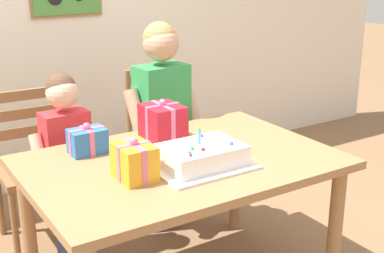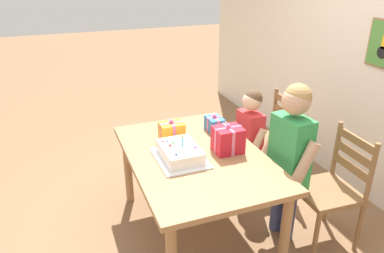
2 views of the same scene
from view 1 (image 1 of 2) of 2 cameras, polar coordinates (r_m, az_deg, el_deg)
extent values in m
cube|color=silver|center=(3.88, -14.77, 12.52)|extent=(6.40, 0.08, 2.60)
cube|color=#9E7047|center=(2.48, -1.18, -3.90)|extent=(1.42, 0.97, 0.04)
cylinder|color=#9E7047|center=(2.72, 15.12, -10.87)|extent=(0.07, 0.07, 0.68)
cylinder|color=#9E7047|center=(2.76, -17.17, -10.70)|extent=(0.07, 0.07, 0.68)
cylinder|color=#9E7047|center=(3.26, 4.69, -5.37)|extent=(0.07, 0.07, 0.68)
cube|color=silver|center=(2.38, 0.94, -4.20)|extent=(0.44, 0.34, 0.01)
cube|color=white|center=(2.36, 0.95, -3.06)|extent=(0.36, 0.26, 0.09)
cylinder|color=#33ADE5|center=(2.35, 0.81, -1.09)|extent=(0.01, 0.01, 0.07)
sphere|color=yellow|center=(2.33, 0.81, -0.05)|extent=(0.02, 0.02, 0.02)
sphere|color=blue|center=(2.35, 4.23, -1.84)|extent=(0.02, 0.02, 0.02)
sphere|color=red|center=(2.22, -0.14, -3.09)|extent=(0.01, 0.01, 0.01)
sphere|color=blue|center=(2.24, -0.24, -2.82)|extent=(0.01, 0.01, 0.01)
sphere|color=red|center=(2.28, 1.21, -2.48)|extent=(0.02, 0.02, 0.02)
sphere|color=green|center=(2.29, 0.04, -2.38)|extent=(0.02, 0.02, 0.02)
sphere|color=purple|center=(2.45, 1.03, -1.00)|extent=(0.02, 0.02, 0.02)
cube|color=gold|center=(2.24, -6.21, -3.80)|extent=(0.14, 0.19, 0.15)
cube|color=#DB668E|center=(2.24, -6.21, -3.80)|extent=(0.15, 0.02, 0.16)
cube|color=#DB668E|center=(2.24, -6.21, -3.80)|extent=(0.02, 0.19, 0.16)
sphere|color=#DB668E|center=(2.21, -6.28, -1.60)|extent=(0.04, 0.04, 0.04)
cube|color=red|center=(2.66, -3.16, 0.26)|extent=(0.18, 0.21, 0.19)
cube|color=#DB668E|center=(2.66, -3.16, 0.26)|extent=(0.18, 0.02, 0.20)
cube|color=#DB668E|center=(2.66, -3.16, 0.26)|extent=(0.02, 0.21, 0.20)
sphere|color=#DB668E|center=(2.63, -3.20, 2.59)|extent=(0.04, 0.04, 0.04)
cube|color=#286BB7|center=(2.57, -11.18, -1.56)|extent=(0.17, 0.12, 0.12)
cube|color=#DB668E|center=(2.57, -11.18, -1.56)|extent=(0.18, 0.02, 0.13)
cube|color=#DB668E|center=(2.57, -11.18, -1.56)|extent=(0.02, 0.13, 0.13)
sphere|color=#DB668E|center=(2.55, -11.28, 0.02)|extent=(0.04, 0.04, 0.04)
cube|color=brown|center=(3.18, -16.38, -4.52)|extent=(0.43, 0.43, 0.04)
cylinder|color=brown|center=(3.16, -11.73, -9.00)|extent=(0.04, 0.04, 0.43)
cylinder|color=brown|center=(3.08, -18.50, -10.38)|extent=(0.04, 0.04, 0.43)
cylinder|color=brown|center=(3.49, -13.86, -6.49)|extent=(0.04, 0.04, 0.43)
cylinder|color=brown|center=(3.41, -19.98, -7.65)|extent=(0.04, 0.04, 0.43)
cylinder|color=brown|center=(3.32, -14.47, 1.07)|extent=(0.04, 0.04, 0.45)
cube|color=brown|center=(3.30, -17.52, -0.55)|extent=(0.36, 0.03, 0.06)
cube|color=brown|center=(3.27, -17.70, 1.32)|extent=(0.36, 0.03, 0.06)
cube|color=brown|center=(3.24, -17.89, 3.22)|extent=(0.36, 0.03, 0.06)
cube|color=brown|center=(3.50, -2.62, -1.76)|extent=(0.44, 0.44, 0.04)
cylinder|color=brown|center=(3.51, 1.63, -5.78)|extent=(0.04, 0.04, 0.43)
cylinder|color=brown|center=(3.35, -4.00, -7.04)|extent=(0.04, 0.04, 0.43)
cylinder|color=brown|center=(3.82, -1.31, -3.78)|extent=(0.04, 0.04, 0.43)
cylinder|color=brown|center=(3.67, -6.57, -4.83)|extent=(0.04, 0.04, 0.43)
cylinder|color=brown|center=(3.67, -1.36, 3.20)|extent=(0.04, 0.04, 0.45)
cylinder|color=brown|center=(3.51, -6.84, 2.41)|extent=(0.04, 0.04, 0.45)
cube|color=brown|center=(3.60, -4.02, 1.78)|extent=(0.36, 0.04, 0.06)
cube|color=brown|center=(3.57, -4.06, 3.52)|extent=(0.36, 0.04, 0.06)
cube|color=brown|center=(3.55, -4.10, 5.28)|extent=(0.36, 0.04, 0.06)
cylinder|color=#38426B|center=(3.33, -2.14, -6.65)|extent=(0.10, 0.10, 0.48)
cylinder|color=#38426B|center=(3.27, -4.06, -7.24)|extent=(0.10, 0.10, 0.48)
cube|color=#2D934C|center=(3.12, -3.24, 1.67)|extent=(0.31, 0.21, 0.55)
cylinder|color=tan|center=(3.20, -0.08, 1.79)|extent=(0.10, 0.23, 0.37)
cylinder|color=tan|center=(3.00, -5.81, 0.56)|extent=(0.10, 0.23, 0.37)
sphere|color=tan|center=(3.03, -3.38, 8.90)|extent=(0.21, 0.21, 0.21)
sphere|color=#A87F4C|center=(3.04, -3.49, 9.40)|extent=(0.20, 0.20, 0.20)
cylinder|color=#38426B|center=(3.12, -11.84, -9.74)|extent=(0.08, 0.08, 0.39)
cylinder|color=#38426B|center=(3.09, -13.73, -10.21)|extent=(0.08, 0.08, 0.39)
cube|color=red|center=(2.94, -13.34, -2.67)|extent=(0.25, 0.16, 0.45)
cylinder|color=#E0B293|center=(2.97, -10.34, -2.53)|extent=(0.07, 0.19, 0.30)
cylinder|color=#E0B293|center=(2.87, -15.94, -3.72)|extent=(0.07, 0.19, 0.30)
sphere|color=#E0B293|center=(2.84, -13.81, 3.56)|extent=(0.17, 0.17, 0.17)
sphere|color=brown|center=(2.84, -13.91, 4.01)|extent=(0.16, 0.16, 0.16)
camera|label=2|loc=(3.64, 43.17, 19.93)|focal=34.64mm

